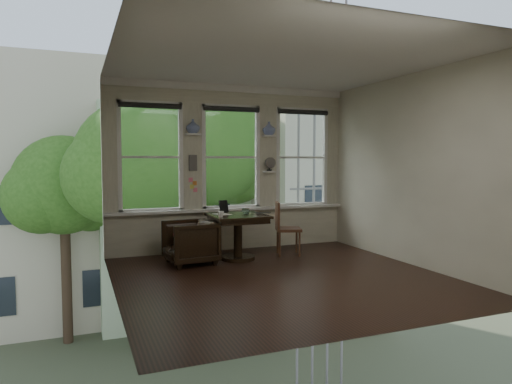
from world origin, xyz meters
name	(u,v)px	position (x,y,z in m)	size (l,w,h in m)	color
ground	(282,278)	(0.00, 0.00, 0.00)	(4.50, 4.50, 0.00)	black
ceiling	(282,61)	(0.00, 0.00, 3.00)	(4.50, 4.50, 0.00)	silver
wall_back	(231,168)	(0.00, 2.25, 1.50)	(4.50, 4.50, 0.00)	beige
wall_front	(385,176)	(0.00, -2.25, 1.50)	(4.50, 4.50, 0.00)	beige
wall_left	(112,172)	(-2.25, 0.00, 1.50)	(4.50, 4.50, 0.00)	beige
wall_right	(413,170)	(2.25, 0.00, 1.50)	(4.50, 4.50, 0.00)	beige
window_left	(151,157)	(-1.45, 2.25, 1.70)	(1.10, 0.12, 1.90)	white
window_center	(231,157)	(0.00, 2.25, 1.70)	(1.10, 0.12, 1.90)	white
window_right	(301,157)	(1.45, 2.25, 1.70)	(1.10, 0.12, 1.90)	white
shelf_left	(193,134)	(-0.72, 2.15, 2.10)	(0.26, 0.16, 0.03)	white
shelf_right	(269,136)	(0.72, 2.15, 2.10)	(0.26, 0.16, 0.03)	white
intercom	(193,163)	(-0.72, 2.18, 1.60)	(0.14, 0.06, 0.28)	#59544F
sticky_notes	(193,183)	(-0.72, 2.19, 1.25)	(0.16, 0.01, 0.24)	pink
desk_fan	(269,166)	(0.72, 2.13, 1.53)	(0.20, 0.20, 0.24)	#59544F
vase_left	(193,126)	(-0.72, 2.15, 2.24)	(0.24, 0.24, 0.25)	silver
vase_right	(269,128)	(0.72, 2.15, 2.24)	(0.24, 0.24, 0.25)	silver
table	(238,237)	(-0.18, 1.34, 0.38)	(0.90, 0.90, 0.75)	black
armchair_left	(190,242)	(-1.00, 1.30, 0.35)	(0.74, 0.77, 0.70)	black
cushion_red	(190,236)	(-1.00, 1.30, 0.45)	(0.45, 0.45, 0.06)	maroon
side_chair_right	(288,229)	(0.76, 1.36, 0.46)	(0.42, 0.42, 0.92)	#412617
laptop	(260,214)	(0.17, 1.22, 0.76)	(0.34, 0.22, 0.03)	black
mug	(221,214)	(-0.55, 1.10, 0.80)	(0.10, 0.10, 0.09)	white
drinking_glass	(246,212)	(-0.08, 1.25, 0.80)	(0.13, 0.13, 0.10)	white
tablet	(224,207)	(-0.34, 1.62, 0.86)	(0.16, 0.02, 0.22)	black
papers	(222,214)	(-0.41, 1.49, 0.75)	(0.22, 0.30, 0.00)	silver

